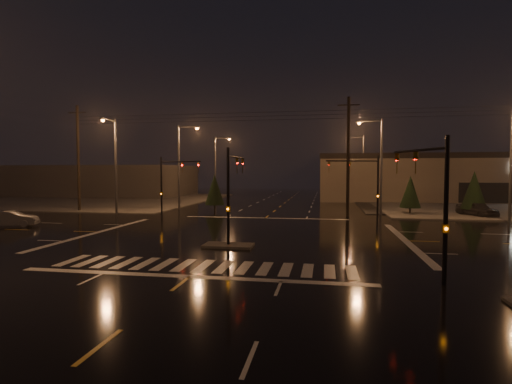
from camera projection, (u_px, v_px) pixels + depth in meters
ground at (242, 236)px, 28.12m from camera, size 140.00×140.00×0.00m
sidewalk_ne at (512, 205)px, 52.46m from camera, size 36.00×36.00×0.12m
sidewalk_nw at (95, 200)px, 62.79m from camera, size 36.00×36.00×0.12m
median_island at (228, 245)px, 24.18m from camera, size 3.00×1.60×0.15m
crosswalk at (203, 266)px, 19.27m from camera, size 15.00×2.60×0.01m
stop_bar_near at (190, 277)px, 17.30m from camera, size 16.00×0.50×0.01m
stop_bar_far at (265, 218)px, 38.94m from camera, size 16.00×0.50×0.01m
retail_building at (502, 176)px, 67.13m from camera, size 60.20×28.30×7.20m
commercial_block at (107, 181)px, 75.31m from camera, size 30.00×18.00×5.60m
signal_mast_median at (232, 184)px, 24.90m from camera, size 0.25×4.59×6.00m
signal_mast_ne at (367, 180)px, 36.26m from camera, size 4.84×1.86×6.00m
signal_mast_nw at (169, 179)px, 39.53m from camera, size 4.84×1.86×6.00m
signal_mast_se at (434, 192)px, 16.57m from camera, size 1.55×3.87×6.00m
streetlight_1 at (181, 161)px, 47.45m from camera, size 2.77×0.32×10.00m
streetlight_2 at (217, 163)px, 63.19m from camera, size 2.77×0.32×10.00m
streetlight_3 at (378, 159)px, 41.63m from camera, size 2.77×0.32×10.00m
streetlight_4 at (361, 163)px, 61.30m from camera, size 2.77×0.32×10.00m
streetlight_5 at (114, 159)px, 41.57m from camera, size 0.32×2.77×10.00m
utility_pole_0 at (78, 157)px, 45.36m from camera, size 2.20×0.32×12.00m
utility_pole_1 at (348, 156)px, 40.19m from camera, size 2.20×0.32×12.00m
conifer_0 at (410, 192)px, 42.39m from camera, size 2.17×2.17×4.10m
conifer_1 at (474, 190)px, 40.85m from camera, size 2.50×2.50×4.60m
conifer_3 at (215, 189)px, 45.93m from camera, size 2.26×2.26×4.24m
car_parked at (477, 209)px, 40.27m from camera, size 3.41×4.87×1.54m
car_crossing at (10, 219)px, 32.75m from camera, size 4.32×2.94×1.35m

